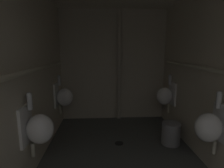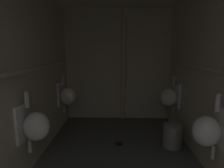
# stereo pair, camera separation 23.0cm
# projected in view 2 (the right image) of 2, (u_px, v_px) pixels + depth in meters

# --- Properties ---
(wall_left) EXTENTS (0.06, 4.06, 2.36)m
(wall_left) POSITION_uv_depth(u_px,v_px,m) (13.00, 81.00, 1.94)
(wall_left) COLOR beige
(wall_left) RESTS_ON ground
(wall_back) EXTENTS (2.36, 0.06, 2.36)m
(wall_back) POSITION_uv_depth(u_px,v_px,m) (118.00, 66.00, 3.88)
(wall_back) COLOR beige
(wall_back) RESTS_ON ground
(urinal_left_mid) EXTENTS (0.32, 0.30, 0.76)m
(urinal_left_mid) POSITION_uv_depth(u_px,v_px,m) (35.00, 125.00, 2.07)
(urinal_left_mid) COLOR white
(urinal_left_far) EXTENTS (0.32, 0.30, 0.76)m
(urinal_left_far) POSITION_uv_depth(u_px,v_px,m) (67.00, 96.00, 3.43)
(urinal_left_far) COLOR white
(urinal_right_mid) EXTENTS (0.32, 0.30, 0.76)m
(urinal_right_mid) POSITION_uv_depth(u_px,v_px,m) (208.00, 130.00, 1.94)
(urinal_right_mid) COLOR white
(urinal_right_far) EXTENTS (0.32, 0.30, 0.76)m
(urinal_right_far) POSITION_uv_depth(u_px,v_px,m) (170.00, 97.00, 3.35)
(urinal_right_far) COLOR white
(supply_pipe_left) EXTENTS (0.06, 3.28, 0.06)m
(supply_pipe_left) POSITION_uv_depth(u_px,v_px,m) (21.00, 72.00, 1.94)
(supply_pipe_left) COLOR beige
(supply_pipe_right) EXTENTS (0.06, 3.25, 0.06)m
(supply_pipe_right) POSITION_uv_depth(u_px,v_px,m) (221.00, 72.00, 1.87)
(supply_pipe_right) COLOR beige
(standpipe_back_wall) EXTENTS (0.09, 0.09, 2.31)m
(standpipe_back_wall) POSITION_uv_depth(u_px,v_px,m) (123.00, 66.00, 3.77)
(standpipe_back_wall) COLOR beige
(standpipe_back_wall) RESTS_ON ground
(floor_drain) EXTENTS (0.14, 0.14, 0.01)m
(floor_drain) POSITION_uv_depth(u_px,v_px,m) (119.00, 143.00, 2.93)
(floor_drain) COLOR black
(floor_drain) RESTS_ON ground
(waste_bin) EXTENTS (0.30, 0.30, 0.36)m
(waste_bin) POSITION_uv_depth(u_px,v_px,m) (172.00, 136.00, 2.83)
(waste_bin) COLOR gray
(waste_bin) RESTS_ON ground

